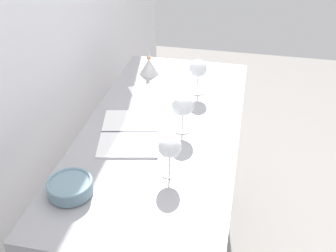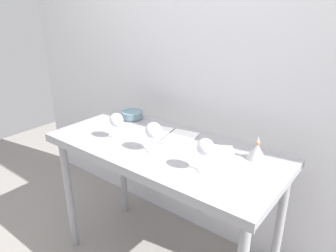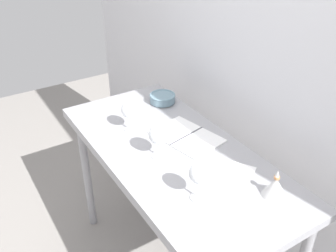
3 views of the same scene
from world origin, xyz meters
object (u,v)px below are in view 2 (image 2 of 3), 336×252
Objects in this scene: open_notebook at (167,136)px; tasting_sheet_upper at (218,153)px; tasting_bowl at (132,114)px; wine_glass_near_right at (205,148)px; wine_glass_near_left at (116,121)px; decanter_funnel at (257,151)px; wine_glass_near_center at (154,132)px.

open_notebook reaches higher than tasting_sheet_upper.
tasting_bowl is at bearing 139.39° from tasting_sheet_upper.
wine_glass_near_right is at bearing -21.57° from tasting_bowl.
wine_glass_near_left is 0.82m from decanter_funnel.
wine_glass_near_left is 0.62m from wine_glass_near_right.
wine_glass_near_center reaches higher than wine_glass_near_left.
wine_glass_near_center is at bearing -151.47° from decanter_funnel.
wine_glass_near_right is at bearing -40.50° from open_notebook.
tasting_bowl is (-0.39, 0.09, 0.03)m from open_notebook.
decanter_funnel is at bearing -6.10° from open_notebook.
wine_glass_near_right reaches higher than open_notebook.
open_notebook is at bearing 151.42° from wine_glass_near_right.
wine_glass_near_right is 1.33× the size of decanter_funnel.
open_notebook is 2.48× the size of tasting_bowl.
decanter_funnel reaches higher than tasting_bowl.
open_notebook is at bearing 44.27° from wine_glass_near_left.
wine_glass_near_center is 0.79× the size of tasting_sheet_upper.
wine_glass_near_left reaches higher than open_notebook.
wine_glass_near_center is 0.34m from wine_glass_near_right.
decanter_funnel reaches higher than tasting_sheet_upper.
wine_glass_near_left is at bearing -147.65° from open_notebook.
wine_glass_near_left is at bearing 179.25° from wine_glass_near_right.
open_notebook is (-0.40, 0.22, -0.12)m from wine_glass_near_right.
wine_glass_near_right is at bearing -2.19° from wine_glass_near_center.
tasting_sheet_upper is at bearing -14.16° from open_notebook.
wine_glass_near_right is at bearing -118.60° from decanter_funnel.
wine_glass_near_center is 0.37m from tasting_sheet_upper.
open_notebook is 0.40m from tasting_bowl.
wine_glass_near_left is 1.04× the size of tasting_bowl.
wine_glass_near_left is 1.25× the size of decanter_funnel.
open_notebook is 1.79× the size of tasting_sheet_upper.
tasting_bowl is at bearing 146.78° from wine_glass_near_center.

